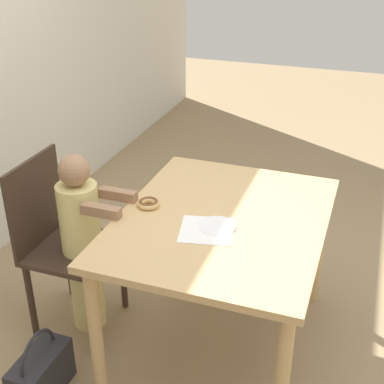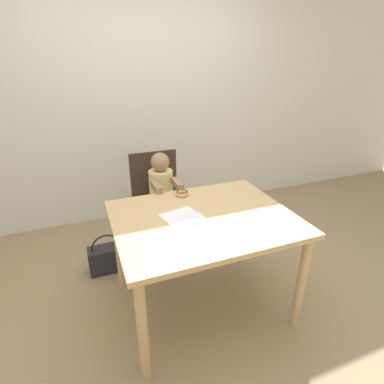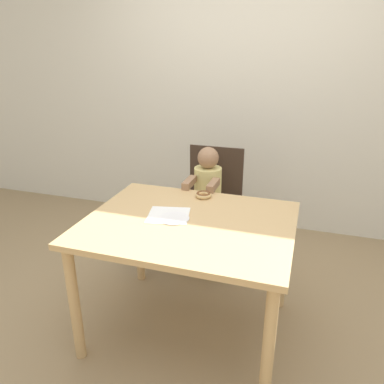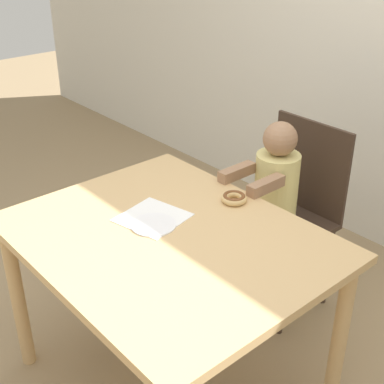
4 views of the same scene
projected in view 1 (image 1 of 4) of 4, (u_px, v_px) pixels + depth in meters
name	position (u px, v px, depth m)	size (l,w,h in m)	color
ground_plane	(219.00, 341.00, 2.83)	(12.00, 12.00, 0.00)	#997F5B
dining_table	(222.00, 235.00, 2.53)	(1.17, 0.94, 0.76)	tan
chair	(62.00, 242.00, 2.78)	(0.44, 0.41, 0.95)	#38281E
child_figure	(83.00, 243.00, 2.73)	(0.22, 0.38, 1.00)	#E0D17F
donut	(149.00, 203.00, 2.56)	(0.11, 0.11, 0.03)	#DBB270
napkin	(207.00, 230.00, 2.38)	(0.28, 0.28, 0.00)	white
handbag	(41.00, 374.00, 2.47)	(0.32, 0.16, 0.36)	#232328
plate	(216.00, 226.00, 2.41)	(0.17, 0.17, 0.01)	white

